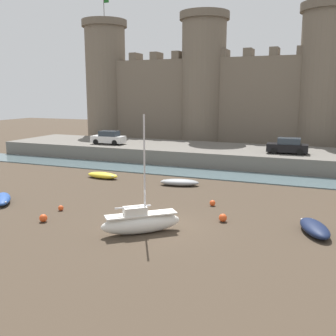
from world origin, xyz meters
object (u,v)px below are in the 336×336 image
object	(u,v)px
sailboat_near_channel_right	(141,222)
rowboat_foreground_left	(2,199)
car_quay_centre_east	(288,146)
rowboat_foreground_centre	(315,228)
rowboat_near_channel_left	(103,175)
mooring_buoy_off_centre	(61,208)
mooring_buoy_mid_mud	(212,203)
mooring_buoy_near_shore	(223,218)
car_quay_west	(109,138)
mooring_buoy_near_channel	(43,218)
rowboat_midflat_centre	(179,182)

from	to	relation	value
sailboat_near_channel_right	rowboat_foreground_left	bearing A→B (deg)	171.30
sailboat_near_channel_right	car_quay_centre_east	distance (m)	23.55
car_quay_centre_east	rowboat_foreground_centre	bearing A→B (deg)	-79.90
rowboat_near_channel_left	car_quay_centre_east	distance (m)	19.10
mooring_buoy_off_centre	mooring_buoy_mid_mud	xyz separation A→B (m)	(9.22, 4.98, 0.03)
rowboat_near_channel_left	mooring_buoy_near_shore	bearing A→B (deg)	-30.74
car_quay_west	rowboat_near_channel_left	bearing A→B (deg)	-62.27
mooring_buoy_near_channel	mooring_buoy_near_shore	xyz separation A→B (m)	(10.28, 4.23, 0.01)
rowboat_near_channel_left	mooring_buoy_near_shore	xyz separation A→B (m)	(13.56, -8.07, -0.05)
rowboat_midflat_centre	car_quay_west	distance (m)	17.17
rowboat_foreground_left	rowboat_foreground_centre	distance (m)	21.33
mooring_buoy_near_shore	mooring_buoy_mid_mud	bearing A→B (deg)	116.37
rowboat_midflat_centre	sailboat_near_channel_right	bearing A→B (deg)	-80.03
rowboat_foreground_centre	mooring_buoy_near_channel	xyz separation A→B (m)	(-15.62, -4.13, -0.10)
mooring_buoy_mid_mud	mooring_buoy_off_centre	bearing A→B (deg)	-151.62
car_quay_centre_east	car_quay_west	bearing A→B (deg)	-179.11
mooring_buoy_near_channel	mooring_buoy_near_shore	world-z (taller)	mooring_buoy_near_shore
rowboat_midflat_centre	car_quay_west	world-z (taller)	car_quay_west
mooring_buoy_off_centre	car_quay_west	bearing A→B (deg)	112.19
rowboat_foreground_left	car_quay_west	world-z (taller)	car_quay_west
rowboat_midflat_centre	mooring_buoy_mid_mud	size ratio (longest dim) A/B	8.49
mooring_buoy_off_centre	car_quay_centre_east	bearing A→B (deg)	58.73
rowboat_foreground_centre	rowboat_near_channel_left	world-z (taller)	rowboat_foreground_centre
rowboat_foreground_centre	car_quay_centre_east	distance (m)	19.55
mooring_buoy_off_centre	rowboat_near_channel_left	bearing A→B (deg)	105.73
mooring_buoy_near_channel	rowboat_foreground_centre	bearing A→B (deg)	14.82
rowboat_midflat_centre	car_quay_centre_east	size ratio (longest dim) A/B	0.85
rowboat_foreground_left	mooring_buoy_near_channel	xyz separation A→B (m)	(5.63, -2.35, -0.06)
rowboat_near_channel_left	mooring_buoy_off_centre	world-z (taller)	rowboat_near_channel_left
rowboat_foreground_centre	mooring_buoy_near_channel	size ratio (longest dim) A/B	7.17
rowboat_midflat_centre	car_quay_centre_east	xyz separation A→B (m)	(7.81, 11.00, 2.15)
rowboat_midflat_centre	mooring_buoy_off_centre	world-z (taller)	rowboat_midflat_centre
sailboat_near_channel_right	mooring_buoy_near_channel	distance (m)	6.50
mooring_buoy_near_channel	mooring_buoy_near_shore	bearing A→B (deg)	22.35
rowboat_foreground_left	mooring_buoy_mid_mud	xyz separation A→B (m)	(14.37, 5.00, -0.10)
rowboat_midflat_centre	car_quay_centre_east	world-z (taller)	car_quay_centre_east
rowboat_near_channel_left	mooring_buoy_near_shore	distance (m)	15.78
mooring_buoy_near_channel	mooring_buoy_mid_mud	size ratio (longest dim) A/B	1.18
rowboat_foreground_centre	mooring_buoy_off_centre	distance (m)	16.20
mooring_buoy_off_centre	car_quay_centre_east	xyz separation A→B (m)	(12.69, 20.90, 2.27)
rowboat_foreground_centre	mooring_buoy_off_centre	xyz separation A→B (m)	(-16.10, -1.77, -0.17)
rowboat_foreground_left	car_quay_west	distance (m)	20.96
rowboat_foreground_centre	car_quay_west	bearing A→B (deg)	142.48
rowboat_foreground_left	rowboat_near_channel_left	bearing A→B (deg)	76.68
rowboat_foreground_left	mooring_buoy_off_centre	bearing A→B (deg)	0.15
rowboat_foreground_centre	rowboat_midflat_centre	bearing A→B (deg)	144.05
car_quay_west	rowboat_midflat_centre	bearing A→B (deg)	-38.80
rowboat_foreground_centre	mooring_buoy_near_shore	size ratio (longest dim) A/B	6.96
rowboat_foreground_centre	car_quay_centre_east	world-z (taller)	car_quay_centre_east
rowboat_foreground_left	rowboat_midflat_centre	xyz separation A→B (m)	(10.03, 9.92, -0.01)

